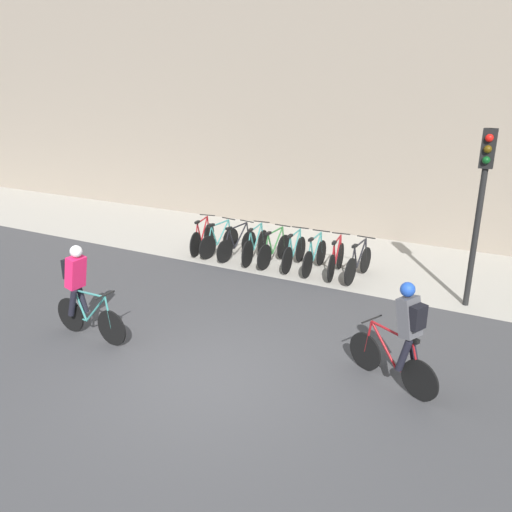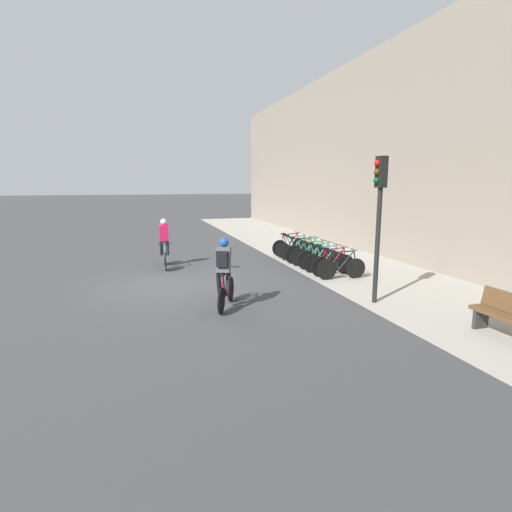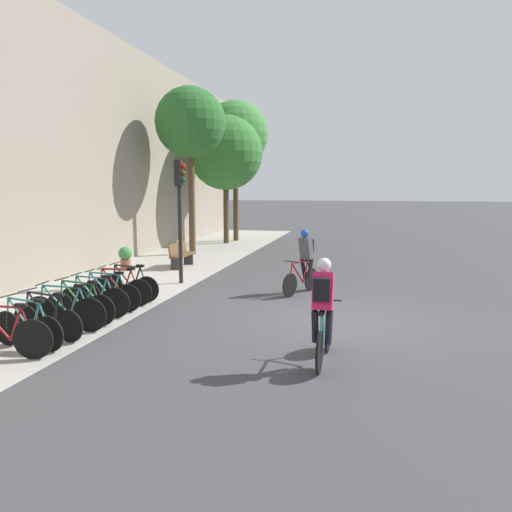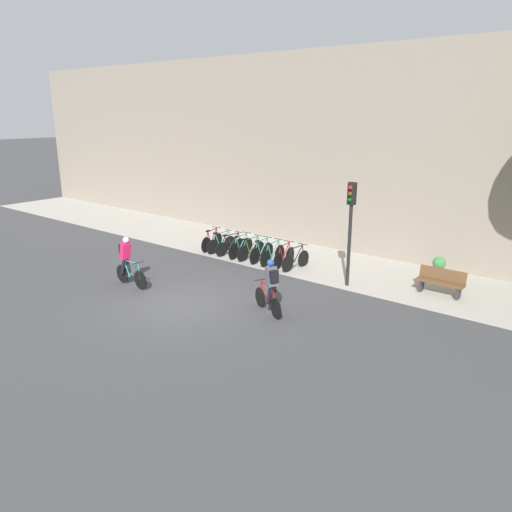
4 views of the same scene
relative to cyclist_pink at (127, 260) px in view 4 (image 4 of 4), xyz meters
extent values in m
plane|color=#3D3D3F|center=(2.84, -0.13, -0.95)|extent=(200.00, 200.00, 0.00)
cube|color=#A39E93|center=(2.84, 6.62, -0.94)|extent=(44.00, 4.50, 0.01)
cube|color=gray|center=(2.84, 9.17, 3.33)|extent=(44.00, 0.60, 8.56)
cylinder|color=black|center=(0.72, -0.03, -0.61)|extent=(0.67, 0.06, 0.67)
cylinder|color=black|center=(-0.36, 0.02, -0.61)|extent=(0.67, 0.06, 0.67)
cylinder|color=teal|center=(0.35, -0.01, -0.33)|extent=(0.59, 0.07, 0.62)
cylinder|color=teal|center=(-0.05, 0.00, -0.34)|extent=(0.28, 0.05, 0.58)
cylinder|color=teal|center=(0.23, -0.01, -0.04)|extent=(0.80, 0.07, 0.07)
cylinder|color=teal|center=(-0.14, 0.01, -0.62)|extent=(0.43, 0.05, 0.05)
cylinder|color=teal|center=(-0.26, 0.01, -0.33)|extent=(0.23, 0.04, 0.56)
cylinder|color=teal|center=(0.67, -0.03, -0.32)|extent=(0.12, 0.04, 0.59)
cylinder|color=black|center=(0.63, -0.03, 0.01)|extent=(0.05, 0.46, 0.03)
cube|color=black|center=(-0.17, 0.01, -0.02)|extent=(0.20, 0.09, 0.06)
cube|color=#EA1E56|center=(-0.07, 0.00, 0.31)|extent=(0.33, 0.33, 0.63)
sphere|color=silver|center=(0.01, 0.00, 0.72)|extent=(0.23, 0.23, 0.22)
cylinder|color=black|center=(-0.12, -0.10, -0.26)|extent=(0.28, 0.12, 0.56)
cylinder|color=black|center=(-0.11, 0.11, -0.26)|extent=(0.24, 0.12, 0.56)
cube|color=black|center=(-0.21, 0.01, 0.36)|extent=(0.15, 0.27, 0.36)
cylinder|color=black|center=(4.97, 1.31, -0.63)|extent=(0.59, 0.31, 0.64)
cylinder|color=black|center=(5.93, 0.86, -0.63)|extent=(0.59, 0.31, 0.64)
cylinder|color=maroon|center=(5.29, 1.16, -0.34)|extent=(0.54, 0.28, 0.62)
cylinder|color=maroon|center=(5.65, 0.99, -0.36)|extent=(0.26, 0.15, 0.58)
cylinder|color=maroon|center=(5.40, 1.11, -0.06)|extent=(0.73, 0.37, 0.07)
cylinder|color=maroon|center=(5.73, 0.95, -0.63)|extent=(0.40, 0.21, 0.05)
cylinder|color=maroon|center=(5.84, 0.90, -0.35)|extent=(0.21, 0.12, 0.56)
cylinder|color=maroon|center=(5.01, 1.30, -0.34)|extent=(0.12, 0.08, 0.59)
cylinder|color=black|center=(5.04, 1.28, -0.01)|extent=(0.22, 0.43, 0.03)
cube|color=black|center=(5.75, 0.94, -0.04)|extent=(0.21, 0.16, 0.06)
cube|color=#4C4C51|center=(5.66, 0.98, 0.29)|extent=(0.43, 0.43, 0.63)
sphere|color=#1E47AD|center=(5.59, 1.02, 0.70)|extent=(0.29, 0.29, 0.22)
cylinder|color=black|center=(5.76, 1.06, -0.28)|extent=(0.30, 0.22, 0.56)
cylinder|color=black|center=(5.66, 0.86, -0.28)|extent=(0.26, 0.20, 0.56)
cube|color=black|center=(5.79, 0.92, 0.34)|extent=(0.24, 0.29, 0.36)
cylinder|color=black|center=(-0.96, 5.73, -0.60)|extent=(0.16, 0.69, 0.69)
cylinder|color=black|center=(-0.78, 4.78, -0.60)|extent=(0.16, 0.69, 0.69)
cylinder|color=maroon|center=(-0.90, 5.41, -0.32)|extent=(0.13, 0.53, 0.62)
cylinder|color=maroon|center=(-0.83, 5.06, -0.33)|extent=(0.08, 0.25, 0.58)
cylinder|color=maroon|center=(-0.88, 5.30, -0.03)|extent=(0.17, 0.71, 0.07)
cylinder|color=maroon|center=(-0.82, 4.97, -0.61)|extent=(0.10, 0.38, 0.05)
cylinder|color=maroon|center=(-0.80, 4.87, -0.32)|extent=(0.07, 0.21, 0.56)
cylinder|color=maroon|center=(-0.95, 5.69, -0.31)|extent=(0.06, 0.12, 0.58)
cylinder|color=black|center=(-0.94, 5.65, 0.02)|extent=(0.46, 0.11, 0.03)
cube|color=black|center=(-0.82, 4.95, -0.01)|extent=(0.11, 0.21, 0.06)
cylinder|color=black|center=(-0.23, 5.74, -0.62)|extent=(0.13, 0.65, 0.65)
cylinder|color=black|center=(-0.38, 4.77, -0.62)|extent=(0.13, 0.65, 0.65)
cylinder|color=teal|center=(-0.28, 5.41, -0.34)|extent=(0.12, 0.54, 0.62)
cylinder|color=teal|center=(-0.34, 5.05, -0.35)|extent=(0.08, 0.26, 0.58)
cylinder|color=teal|center=(-0.30, 5.30, -0.06)|extent=(0.15, 0.73, 0.07)
cylinder|color=teal|center=(-0.35, 4.96, -0.63)|extent=(0.09, 0.39, 0.05)
cylinder|color=teal|center=(-0.37, 4.86, -0.35)|extent=(0.06, 0.21, 0.56)
cylinder|color=teal|center=(-0.24, 5.70, -0.33)|extent=(0.05, 0.12, 0.58)
cylinder|color=black|center=(-0.24, 5.66, 0.00)|extent=(0.46, 0.10, 0.03)
cube|color=black|center=(-0.35, 4.94, -0.03)|extent=(0.11, 0.21, 0.06)
cylinder|color=black|center=(0.34, 5.77, -0.63)|extent=(0.13, 0.63, 0.63)
cylinder|color=black|center=(0.18, 4.74, -0.63)|extent=(0.13, 0.63, 0.63)
cylinder|color=black|center=(0.28, 5.42, -0.35)|extent=(0.13, 0.57, 0.62)
cylinder|color=black|center=(0.23, 5.04, -0.36)|extent=(0.08, 0.27, 0.58)
cylinder|color=black|center=(0.27, 5.31, -0.07)|extent=(0.16, 0.78, 0.07)
cylinder|color=black|center=(0.21, 4.94, -0.64)|extent=(0.10, 0.42, 0.05)
cylinder|color=black|center=(0.19, 4.83, -0.36)|extent=(0.06, 0.22, 0.56)
cylinder|color=black|center=(0.33, 5.73, -0.34)|extent=(0.05, 0.12, 0.59)
cylinder|color=black|center=(0.33, 5.69, -0.01)|extent=(0.46, 0.10, 0.03)
cube|color=black|center=(0.21, 4.92, -0.04)|extent=(0.11, 0.21, 0.06)
cylinder|color=black|center=(0.77, 5.78, -0.59)|extent=(0.10, 0.71, 0.71)
cylinder|color=black|center=(0.87, 4.73, -0.59)|extent=(0.10, 0.71, 0.71)
cylinder|color=teal|center=(0.81, 5.42, -0.31)|extent=(0.10, 0.58, 0.62)
cylinder|color=teal|center=(0.85, 5.03, -0.33)|extent=(0.07, 0.27, 0.58)
cylinder|color=teal|center=(0.82, 5.31, -0.03)|extent=(0.12, 0.78, 0.07)
cylinder|color=teal|center=(0.85, 4.94, -0.60)|extent=(0.07, 0.43, 0.05)
cylinder|color=teal|center=(0.87, 4.82, -0.32)|extent=(0.05, 0.22, 0.56)
cylinder|color=teal|center=(0.78, 5.74, -0.30)|extent=(0.05, 0.12, 0.59)
cylinder|color=black|center=(0.78, 5.70, 0.03)|extent=(0.46, 0.07, 0.03)
cube|color=black|center=(0.86, 4.92, 0.00)|extent=(0.10, 0.21, 0.06)
cylinder|color=black|center=(1.42, 5.76, -0.61)|extent=(0.08, 0.67, 0.67)
cylinder|color=black|center=(1.35, 4.75, -0.61)|extent=(0.08, 0.67, 0.67)
cylinder|color=#2D6B33|center=(1.40, 5.42, -0.33)|extent=(0.08, 0.56, 0.62)
cylinder|color=#2D6B33|center=(1.37, 5.04, -0.34)|extent=(0.06, 0.26, 0.58)
cylinder|color=#2D6B33|center=(1.39, 5.31, -0.05)|extent=(0.09, 0.76, 0.07)
cylinder|color=#2D6B33|center=(1.37, 4.95, -0.62)|extent=(0.06, 0.41, 0.05)
cylinder|color=#2D6B33|center=(1.36, 4.84, -0.34)|extent=(0.05, 0.22, 0.56)
cylinder|color=#2D6B33|center=(1.42, 5.72, -0.32)|extent=(0.04, 0.12, 0.59)
cylinder|color=black|center=(1.42, 5.68, 0.01)|extent=(0.46, 0.06, 0.03)
cube|color=black|center=(1.37, 4.93, -0.02)|extent=(0.09, 0.21, 0.06)
cylinder|color=black|center=(1.92, 5.75, -0.60)|extent=(0.07, 0.69, 0.69)
cylinder|color=black|center=(1.98, 4.76, -0.60)|extent=(0.07, 0.69, 0.69)
cylinder|color=teal|center=(1.94, 5.41, -0.32)|extent=(0.07, 0.54, 0.62)
cylinder|color=teal|center=(1.96, 5.05, -0.33)|extent=(0.05, 0.26, 0.58)
cylinder|color=teal|center=(1.95, 5.30, -0.04)|extent=(0.08, 0.73, 0.07)
cylinder|color=teal|center=(1.97, 4.96, -0.61)|extent=(0.05, 0.40, 0.05)
cylinder|color=teal|center=(1.98, 4.85, -0.33)|extent=(0.04, 0.21, 0.56)
cylinder|color=teal|center=(1.93, 5.71, -0.31)|extent=(0.04, 0.12, 0.58)
cylinder|color=black|center=(1.93, 5.67, 0.02)|extent=(0.46, 0.05, 0.03)
cube|color=black|center=(1.97, 4.94, -0.01)|extent=(0.09, 0.20, 0.06)
cylinder|color=black|center=(2.50, 5.76, -0.61)|extent=(0.05, 0.67, 0.67)
cylinder|color=black|center=(2.53, 4.75, -0.61)|extent=(0.05, 0.67, 0.67)
cylinder|color=teal|center=(2.51, 5.42, -0.33)|extent=(0.05, 0.56, 0.62)
cylinder|color=teal|center=(2.52, 5.04, -0.34)|extent=(0.05, 0.26, 0.58)
cylinder|color=teal|center=(2.52, 5.31, -0.05)|extent=(0.06, 0.75, 0.07)
cylinder|color=teal|center=(2.53, 4.95, -0.62)|extent=(0.04, 0.41, 0.05)
cylinder|color=teal|center=(2.53, 4.84, -0.34)|extent=(0.04, 0.21, 0.56)
cylinder|color=teal|center=(2.51, 5.72, -0.32)|extent=(0.04, 0.12, 0.58)
cylinder|color=black|center=(2.51, 5.68, 0.01)|extent=(0.46, 0.04, 0.03)
cube|color=black|center=(2.53, 4.93, -0.02)|extent=(0.09, 0.20, 0.06)
cylinder|color=black|center=(3.03, 5.75, -0.61)|extent=(0.11, 0.67, 0.67)
cylinder|color=black|center=(3.14, 4.76, -0.61)|extent=(0.11, 0.67, 0.67)
cylinder|color=maroon|center=(3.07, 5.41, -0.33)|extent=(0.10, 0.55, 0.62)
cylinder|color=maroon|center=(3.11, 5.05, -0.34)|extent=(0.07, 0.26, 0.58)
cylinder|color=maroon|center=(3.08, 5.30, -0.04)|extent=(0.12, 0.74, 0.07)
cylinder|color=maroon|center=(3.12, 4.96, -0.62)|extent=(0.08, 0.40, 0.05)
cylinder|color=maroon|center=(3.13, 4.85, -0.33)|extent=(0.05, 0.21, 0.56)
cylinder|color=maroon|center=(3.03, 5.71, -0.32)|extent=(0.05, 0.12, 0.58)
cylinder|color=black|center=(3.04, 5.67, 0.01)|extent=(0.46, 0.08, 0.03)
cube|color=black|center=(3.12, 4.94, -0.02)|extent=(0.10, 0.21, 0.06)
cylinder|color=black|center=(3.69, 5.75, -0.62)|extent=(0.09, 0.66, 0.66)
cylinder|color=black|center=(3.61, 4.76, -0.62)|extent=(0.09, 0.66, 0.66)
cylinder|color=black|center=(3.66, 5.41, -0.33)|extent=(0.08, 0.55, 0.62)
cylinder|color=black|center=(3.63, 5.05, -0.35)|extent=(0.06, 0.26, 0.58)
cylinder|color=black|center=(3.65, 5.30, -0.05)|extent=(0.10, 0.74, 0.07)
cylinder|color=black|center=(3.62, 4.96, -0.62)|extent=(0.06, 0.40, 0.05)
cylinder|color=black|center=(3.61, 4.85, -0.34)|extent=(0.05, 0.21, 0.56)
cylinder|color=black|center=(3.68, 5.71, -0.33)|extent=(0.05, 0.12, 0.58)
cylinder|color=black|center=(3.68, 5.67, 0.00)|extent=(0.46, 0.06, 0.03)
cube|color=black|center=(3.62, 4.94, -0.03)|extent=(0.10, 0.21, 0.06)
cylinder|color=black|center=(6.16, 4.84, 0.90)|extent=(0.12, 0.12, 3.69)
cube|color=black|center=(6.16, 4.84, 2.36)|extent=(0.26, 0.20, 0.76)
sphere|color=red|center=(6.16, 4.72, 2.57)|extent=(0.15, 0.15, 0.15)
sphere|color=#4C380A|center=(6.16, 4.72, 2.36)|extent=(0.15, 0.15, 0.15)
sphere|color=#0C4719|center=(6.16, 4.72, 2.15)|extent=(0.15, 0.15, 0.15)
cube|color=brown|center=(9.07, 5.92, -0.50)|extent=(1.56, 0.40, 0.08)
cube|color=brown|center=(9.07, 6.10, -0.26)|extent=(1.56, 0.12, 0.40)
cube|color=#2D2D2D|center=(8.45, 5.92, -0.72)|extent=(0.08, 0.36, 0.45)
cube|color=#2D2D2D|center=(9.70, 5.92, -0.72)|extent=(0.08, 0.36, 0.45)
cylinder|color=brown|center=(8.37, 7.82, -0.79)|extent=(0.36, 0.36, 0.32)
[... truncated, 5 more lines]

